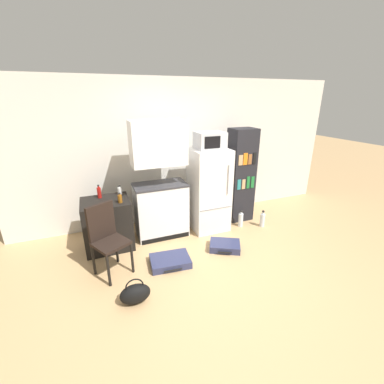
{
  "coord_description": "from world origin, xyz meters",
  "views": [
    {
      "loc": [
        -1.49,
        -2.58,
        2.29
      ],
      "look_at": [
        -0.12,
        0.85,
        0.91
      ],
      "focal_mm": 24.0,
      "sensor_mm": 36.0,
      "label": 1
    }
  ],
  "objects": [
    {
      "name": "water_bottle_front",
      "position": [
        1.32,
        0.93,
        0.13
      ],
      "size": [
        0.09,
        0.09,
        0.32
      ],
      "color": "silver",
      "rests_on": "ground_plane"
    },
    {
      "name": "wall_back",
      "position": [
        0.2,
        2.0,
        1.31
      ],
      "size": [
        6.4,
        0.1,
        2.62
      ],
      "color": "silver",
      "rests_on": "ground_plane"
    },
    {
      "name": "bottle_amber_beer",
      "position": [
        -1.17,
        1.13,
        0.86
      ],
      "size": [
        0.06,
        0.06,
        0.15
      ],
      "color": "brown",
      "rests_on": "side_table"
    },
    {
      "name": "kitchen_hutch",
      "position": [
        -0.49,
        1.35,
        0.91
      ],
      "size": [
        0.88,
        0.5,
        1.96
      ],
      "color": "white",
      "rests_on": "ground_plane"
    },
    {
      "name": "chair",
      "position": [
        -1.44,
        0.63,
        0.58
      ],
      "size": [
        0.54,
        0.54,
        0.98
      ],
      "rotation": [
        0.0,
        0.0,
        0.48
      ],
      "color": "black",
      "rests_on": "ground_plane"
    },
    {
      "name": "handbag",
      "position": [
        -1.22,
        -0.11,
        0.12
      ],
      "size": [
        0.36,
        0.2,
        0.33
      ],
      "color": "black",
      "rests_on": "ground_plane"
    },
    {
      "name": "bookshelf",
      "position": [
        1.1,
        1.41,
        0.88
      ],
      "size": [
        0.46,
        0.39,
        1.76
      ],
      "color": "black",
      "rests_on": "ground_plane"
    },
    {
      "name": "water_bottle_middle",
      "position": [
        0.95,
        1.08,
        0.14
      ],
      "size": [
        0.09,
        0.09,
        0.32
      ],
      "color": "silver",
      "rests_on": "ground_plane"
    },
    {
      "name": "suitcase_small_flat",
      "position": [
        -0.62,
        0.45,
        0.05
      ],
      "size": [
        0.6,
        0.47,
        0.11
      ],
      "rotation": [
        0.0,
        0.0,
        -0.1
      ],
      "color": "navy",
      "rests_on": "ground_plane"
    },
    {
      "name": "bottle_milk_white",
      "position": [
        -1.13,
        1.48,
        0.86
      ],
      "size": [
        0.07,
        0.07,
        0.15
      ],
      "color": "white",
      "rests_on": "side_table"
    },
    {
      "name": "bottle_ketchup_red",
      "position": [
        -1.45,
        1.45,
        0.88
      ],
      "size": [
        0.06,
        0.06,
        0.21
      ],
      "color": "#AD1914",
      "rests_on": "side_table"
    },
    {
      "name": "side_table",
      "position": [
        -1.39,
        1.29,
        0.4
      ],
      "size": [
        0.72,
        0.62,
        0.79
      ],
      "color": "black",
      "rests_on": "ground_plane"
    },
    {
      "name": "refrigerator",
      "position": [
        0.37,
        1.29,
        0.73
      ],
      "size": [
        0.63,
        0.64,
        1.46
      ],
      "color": "white",
      "rests_on": "ground_plane"
    },
    {
      "name": "microwave",
      "position": [
        0.37,
        1.29,
        1.6
      ],
      "size": [
        0.47,
        0.37,
        0.28
      ],
      "color": "#B7B7BC",
      "rests_on": "refrigerator"
    },
    {
      "name": "ground_plane",
      "position": [
        0.0,
        0.0,
        0.0
      ],
      "size": [
        24.0,
        24.0,
        0.0
      ],
      "primitive_type": "plane",
      "color": "tan"
    },
    {
      "name": "suitcase_large_flat",
      "position": [
        0.31,
        0.51,
        0.06
      ],
      "size": [
        0.58,
        0.52,
        0.11
      ],
      "rotation": [
        0.0,
        0.0,
        -0.5
      ],
      "color": "navy",
      "rests_on": "ground_plane"
    }
  ]
}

